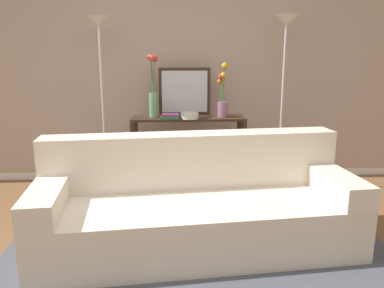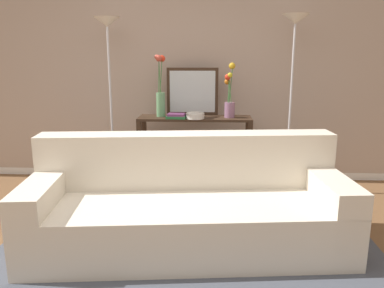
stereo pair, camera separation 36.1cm
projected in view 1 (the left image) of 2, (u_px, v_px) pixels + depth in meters
The scene contains 13 objects.
ground_plane at pixel (159, 285), 2.59m from camera, with size 16.00×16.00×0.02m, color brown.
back_wall at pixel (164, 53), 4.54m from camera, with size 12.00×0.15×3.09m.
area_rug at pixel (198, 253), 2.96m from camera, with size 3.06×2.00×0.01m.
couch at pixel (196, 209), 3.05m from camera, with size 2.55×1.16×0.88m.
console_table at pixel (188, 139), 4.35m from camera, with size 1.28×0.37×0.84m.
floor_lamp_left at pixel (100, 56), 4.03m from camera, with size 0.28×0.28×1.92m.
floor_lamp_right at pixel (285, 55), 4.12m from camera, with size 0.28×0.28×1.94m.
wall_mirror at pixel (185, 92), 4.38m from camera, with size 0.59×0.02×0.54m.
vase_tall_flowers at pixel (153, 93), 4.23m from camera, with size 0.12×0.14×0.69m.
vase_short_flowers at pixel (223, 98), 4.25m from camera, with size 0.12×0.13×0.60m.
fruit_bowl at pixel (189, 116), 4.18m from camera, with size 0.20×0.20×0.07m.
book_stack at pixel (171, 116), 4.17m from camera, with size 0.23×0.17×0.05m.
book_row_under_console at pixel (155, 183), 4.45m from camera, with size 0.26×0.17×0.13m.
Camera 1 is at (0.12, -2.31, 1.52)m, focal length 35.43 mm.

